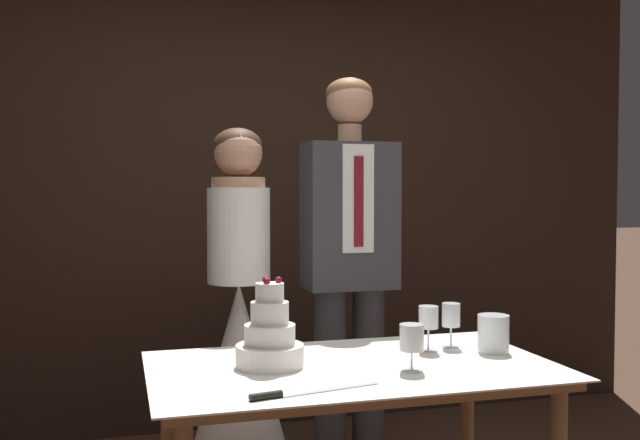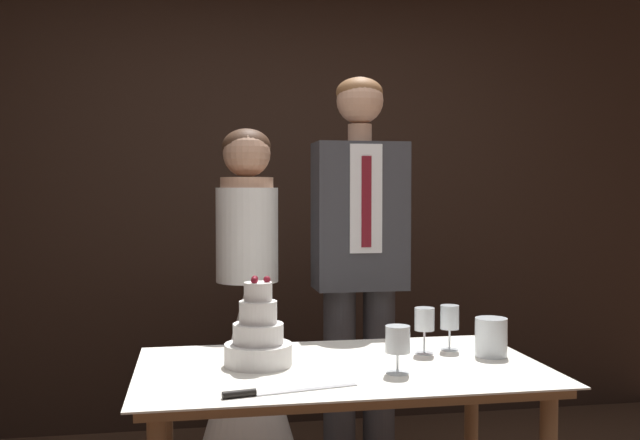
# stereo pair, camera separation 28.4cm
# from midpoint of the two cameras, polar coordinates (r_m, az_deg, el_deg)

# --- Properties ---
(wall_back) EXTENTS (4.95, 0.12, 2.61)m
(wall_back) POSITION_cam_midpoint_polar(r_m,az_deg,el_deg) (4.15, -7.77, 1.63)
(wall_back) COLOR black
(wall_back) RESTS_ON ground_plane
(cake_table) EXTENTS (1.39, 0.81, 0.75)m
(cake_table) POSITION_cam_midpoint_polar(r_m,az_deg,el_deg) (2.53, -0.67, -13.45)
(cake_table) COLOR brown
(cake_table) RESTS_ON ground_plane
(tiered_cake) EXTENTS (0.23, 0.23, 0.31)m
(tiered_cake) POSITION_cam_midpoint_polar(r_m,az_deg,el_deg) (2.48, -7.36, -9.40)
(tiered_cake) COLOR white
(tiered_cake) RESTS_ON cake_table
(cake_knife) EXTENTS (0.42, 0.11, 0.02)m
(cake_knife) POSITION_cam_midpoint_polar(r_m,az_deg,el_deg) (2.16, -6.25, -13.66)
(cake_knife) COLOR silver
(cake_knife) RESTS_ON cake_table
(wine_glass_near) EXTENTS (0.07, 0.07, 0.17)m
(wine_glass_near) POSITION_cam_midpoint_polar(r_m,az_deg,el_deg) (2.78, 7.57, -7.67)
(wine_glass_near) COLOR silver
(wine_glass_near) RESTS_ON cake_table
(wine_glass_middle) EXTENTS (0.07, 0.07, 0.17)m
(wine_glass_middle) POSITION_cam_midpoint_polar(r_m,az_deg,el_deg) (2.70, 5.69, -7.98)
(wine_glass_middle) COLOR silver
(wine_glass_middle) RESTS_ON cake_table
(wine_glass_far) EXTENTS (0.08, 0.08, 0.16)m
(wine_glass_far) POSITION_cam_midpoint_polar(r_m,az_deg,el_deg) (2.40, 3.97, -9.50)
(wine_glass_far) COLOR silver
(wine_glass_far) RESTS_ON cake_table
(hurricane_candle) EXTENTS (0.12, 0.12, 0.14)m
(hurricane_candle) POSITION_cam_midpoint_polar(r_m,az_deg,el_deg) (2.73, 10.80, -9.01)
(hurricane_candle) COLOR silver
(hurricane_candle) RESTS_ON cake_table
(bride) EXTENTS (0.54, 0.54, 1.64)m
(bride) POSITION_cam_midpoint_polar(r_m,az_deg,el_deg) (3.29, -9.00, -10.87)
(bride) COLOR white
(bride) RESTS_ON ground_plane
(groom) EXTENTS (0.42, 0.25, 1.88)m
(groom) POSITION_cam_midpoint_polar(r_m,az_deg,el_deg) (3.31, -0.07, -2.71)
(groom) COLOR #38383D
(groom) RESTS_ON ground_plane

